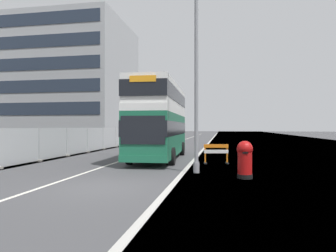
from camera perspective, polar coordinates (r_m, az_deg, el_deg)
ground at (r=11.08m, az=-9.33°, el=-11.61°), size 140.00×280.00×0.10m
double_decker_bus at (r=20.16m, az=-1.55°, el=1.17°), size 3.04×10.43×4.93m
lamppost_foreground at (r=14.31m, az=5.40°, el=9.68°), size 0.29×0.70×9.68m
red_pillar_postbox at (r=13.01m, az=14.38°, el=-5.88°), size 0.66×0.66×1.56m
roadworks_barrier at (r=17.78m, az=9.12°, el=-4.87°), size 1.49×0.73×1.13m
construction_site_fence at (r=26.29m, az=-15.11°, el=-2.63°), size 0.44×20.60×2.13m
car_oncoming_near at (r=40.07m, az=-3.33°, el=-1.78°), size 2.09×4.53×2.20m
car_receding_mid at (r=47.24m, az=0.20°, el=-1.49°), size 1.98×3.90×2.27m
bare_tree_far_verge_near at (r=51.67m, az=-9.05°, el=0.26°), size 1.89×2.66×4.86m
bare_tree_far_verge_mid at (r=51.80m, az=-11.03°, el=0.01°), size 2.55×2.62×4.55m
backdrop_office_block at (r=56.95m, az=-19.25°, el=7.80°), size 22.62×17.49×20.08m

